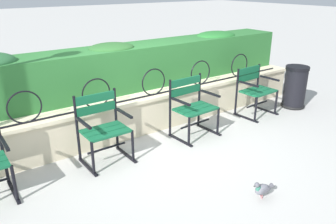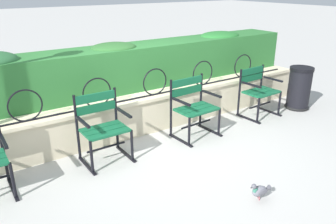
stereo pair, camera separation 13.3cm
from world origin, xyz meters
The scene contains 9 objects.
ground_plane centered at (0.00, 0.00, 0.00)m, with size 60.00×60.00×0.00m, color #B7B5AF.
stone_wall centered at (0.00, 0.80, 0.29)m, with size 6.66×0.41×0.58m.
iron_arch_fence centered at (-0.23, 0.73, 0.76)m, with size 6.14×0.02×0.42m.
hedge_row centered at (-0.02, 1.32, 0.95)m, with size 6.53×0.68×0.80m.
park_chair_centre_left centered at (-0.87, 0.31, 0.47)m, with size 0.60×0.52×0.90m.
park_chair_centre_right centered at (0.57, 0.25, 0.47)m, with size 0.66×0.55×0.89m.
park_chair_rightmost centered at (2.02, 0.28, 0.46)m, with size 0.64×0.55×0.83m.
pigeon_near_chairs centered at (0.14, -1.48, 0.11)m, with size 0.29×0.11×0.22m.
trash_bin centered at (2.91, 0.08, 0.37)m, with size 0.44×0.44×0.78m.
Camera 1 is at (-2.50, -3.39, 2.21)m, focal length 35.91 mm.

